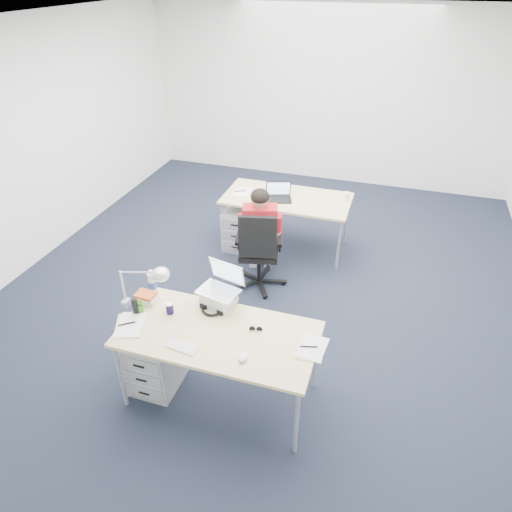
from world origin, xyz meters
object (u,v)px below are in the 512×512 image
at_px(book_stack, 146,298).
at_px(far_cup, 346,196).
at_px(seated_person, 260,233).
at_px(bear_figurine, 140,306).
at_px(water_bottle, 152,282).
at_px(drawer_pedestal_near, 156,359).
at_px(headphones, 213,308).
at_px(cordless_phone, 135,307).
at_px(wireless_keyboard, 182,347).
at_px(sunglasses, 256,329).
at_px(silver_laptop, 218,287).
at_px(desk_far, 287,201).
at_px(desk_near, 218,337).
at_px(office_chair, 259,265).
at_px(computer_mouse, 243,357).
at_px(drawer_pedestal_far, 242,227).
at_px(dark_laptop, 279,192).
at_px(can_koozie, 170,308).
at_px(desk_lamp, 138,286).

xyz_separation_m(book_stack, far_cup, (1.37, 2.59, 0.01)).
xyz_separation_m(seated_person, bear_figurine, (-0.51, -1.79, 0.19)).
bearing_deg(water_bottle, drawer_pedestal_near, -66.46).
relative_size(headphones, cordless_phone, 1.66).
relative_size(wireless_keyboard, sunglasses, 2.37).
relative_size(cordless_phone, far_cup, 1.53).
bearing_deg(drawer_pedestal_near, silver_laptop, 38.75).
bearing_deg(wireless_keyboard, book_stack, 148.73).
distance_m(desk_far, drawer_pedestal_near, 2.72).
relative_size(desk_near, seated_person, 1.31).
bearing_deg(book_stack, office_chair, 68.74).
relative_size(computer_mouse, sunglasses, 1.00).
xyz_separation_m(drawer_pedestal_far, bear_figurine, (-0.06, -2.42, 0.52)).
xyz_separation_m(wireless_keyboard, bear_figurine, (-0.52, 0.28, 0.06)).
distance_m(water_bottle, dark_laptop, 2.26).
xyz_separation_m(silver_laptop, wireless_keyboard, (-0.08, -0.59, -0.18)).
height_order(cordless_phone, dark_laptop, dark_laptop).
distance_m(book_stack, cordless_phone, 0.18).
xyz_separation_m(office_chair, drawer_pedestal_near, (-0.42, -1.69, -0.01)).
distance_m(can_koozie, bear_figurine, 0.25).
relative_size(silver_laptop, computer_mouse, 3.31).
xyz_separation_m(seated_person, desk_lamp, (-0.53, -1.75, 0.36)).
height_order(desk_far, cordless_phone, cordless_phone).
height_order(bear_figurine, book_stack, bear_figurine).
bearing_deg(seated_person, silver_laptop, -102.74).
xyz_separation_m(office_chair, seated_person, (-0.04, 0.17, 0.32)).
bearing_deg(bear_figurine, drawer_pedestal_near, -50.94).
xyz_separation_m(desk_near, water_bottle, (-0.75, 0.32, 0.17)).
bearing_deg(desk_far, silver_laptop, -90.78).
bearing_deg(silver_laptop, can_koozie, -132.72).
bearing_deg(desk_near, office_chair, 96.04).
xyz_separation_m(computer_mouse, far_cup, (0.34, 2.98, 0.03)).
xyz_separation_m(silver_laptop, desk_lamp, (-0.61, -0.27, 0.06)).
xyz_separation_m(seated_person, headphones, (0.06, -1.58, 0.14)).
xyz_separation_m(office_chair, desk_lamp, (-0.57, -1.58, 0.69)).
bearing_deg(bear_figurine, can_koozie, -7.04).
bearing_deg(wireless_keyboard, office_chair, 95.95).
bearing_deg(far_cup, drawer_pedestal_near, -113.60).
xyz_separation_m(silver_laptop, water_bottle, (-0.62, -0.03, -0.06)).
bearing_deg(can_koozie, book_stack, 163.34).
height_order(office_chair, book_stack, office_chair).
height_order(office_chair, drawer_pedestal_far, office_chair).
height_order(desk_far, silver_laptop, silver_laptop).
bearing_deg(sunglasses, silver_laptop, 139.11).
relative_size(seated_person, sunglasses, 11.11).
relative_size(desk_near, bear_figurine, 11.57).
height_order(can_koozie, bear_figurine, bear_figurine).
bearing_deg(desk_lamp, computer_mouse, 1.65).
relative_size(desk_far, far_cup, 16.02).
height_order(headphones, can_koozie, can_koozie).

